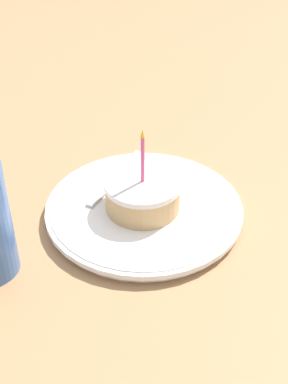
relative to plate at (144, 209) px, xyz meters
The scene contains 4 objects.
ground_plane 0.04m from the plate, 51.10° to the left, with size 2.40×2.40×0.04m.
plate is the anchor object (origin of this frame).
cake_slice 0.03m from the plate, 129.70° to the right, with size 0.11×0.11×0.13m.
fork 0.08m from the plate, 93.12° to the left, with size 0.14×0.12×0.00m.
Camera 1 is at (-0.25, -0.60, 0.50)m, focal length 50.00 mm.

